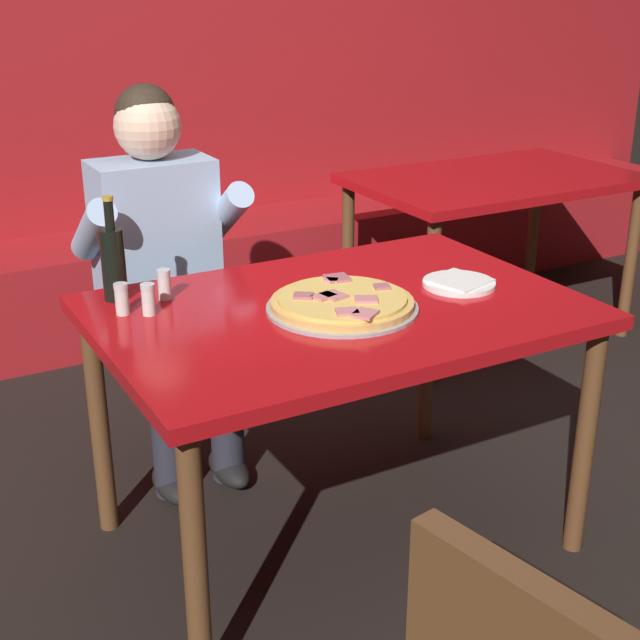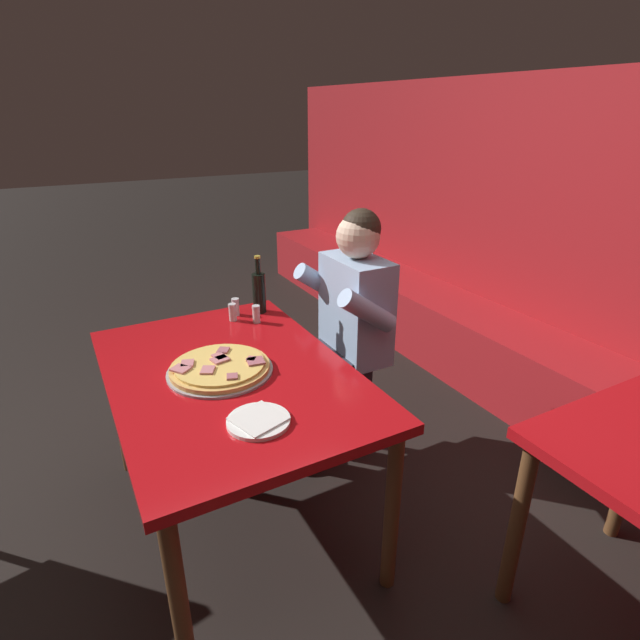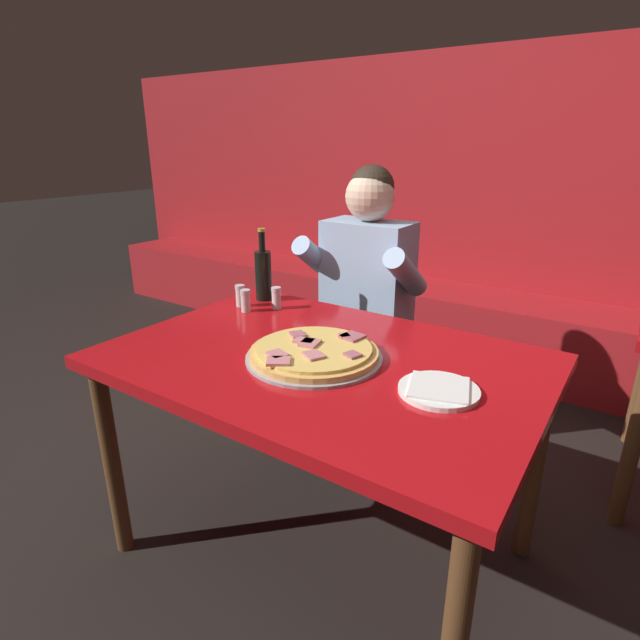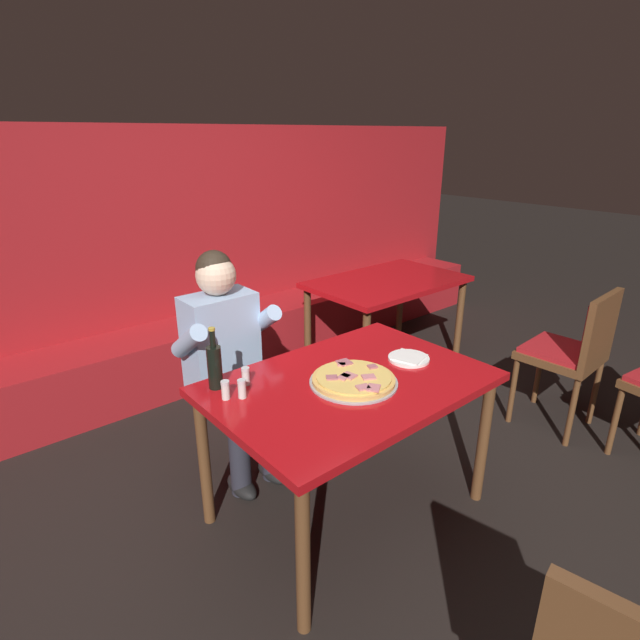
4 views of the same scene
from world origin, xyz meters
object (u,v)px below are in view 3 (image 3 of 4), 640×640
object	(u,v)px
plate_white_paper	(439,390)
shaker_black_pepper	(240,297)
beer_bottle	(263,273)
diner_seated_blue_shirt	(357,300)
pizza	(314,353)
shaker_parmesan	(276,299)
main_dining_table	(322,379)
shaker_oregano	(246,302)

from	to	relation	value
plate_white_paper	shaker_black_pepper	size ratio (longest dim) A/B	2.44
beer_bottle	diner_seated_blue_shirt	distance (m)	0.44
pizza	shaker_black_pepper	bearing A→B (deg)	154.37
shaker_parmesan	diner_seated_blue_shirt	size ratio (longest dim) A/B	0.07
main_dining_table	plate_white_paper	world-z (taller)	plate_white_paper
pizza	beer_bottle	size ratio (longest dim) A/B	1.41
pizza	beer_bottle	distance (m)	0.64
plate_white_paper	beer_bottle	size ratio (longest dim) A/B	0.72
pizza	shaker_oregano	xyz separation A→B (m)	(-0.47, 0.22, 0.02)
plate_white_paper	shaker_oregano	world-z (taller)	shaker_oregano
plate_white_paper	shaker_oregano	size ratio (longest dim) A/B	2.44
plate_white_paper	diner_seated_blue_shirt	world-z (taller)	diner_seated_blue_shirt
beer_bottle	shaker_parmesan	distance (m)	0.15
main_dining_table	shaker_parmesan	distance (m)	0.50
pizza	diner_seated_blue_shirt	xyz separation A→B (m)	(-0.25, 0.70, -0.06)
main_dining_table	shaker_parmesan	world-z (taller)	shaker_parmesan
shaker_parmesan	shaker_black_pepper	bearing A→B (deg)	-158.10
beer_bottle	shaker_oregano	size ratio (longest dim) A/B	3.40
plate_white_paper	shaker_black_pepper	world-z (taller)	shaker_black_pepper
plate_white_paper	beer_bottle	world-z (taller)	beer_bottle
plate_white_paper	diner_seated_blue_shirt	xyz separation A→B (m)	(-0.64, 0.70, -0.05)
beer_bottle	shaker_parmesan	bearing A→B (deg)	-28.99
pizza	shaker_oregano	distance (m)	0.51
pizza	shaker_parmesan	size ratio (longest dim) A/B	4.77
plate_white_paper	beer_bottle	bearing A→B (deg)	157.61
shaker_black_pepper	shaker_parmesan	world-z (taller)	same
beer_bottle	shaker_black_pepper	xyz separation A→B (m)	(-0.02, -0.12, -0.07)
beer_bottle	shaker_oregano	xyz separation A→B (m)	(0.04, -0.16, -0.07)
plate_white_paper	shaker_oregano	xyz separation A→B (m)	(-0.86, 0.21, 0.03)
beer_bottle	shaker_parmesan	xyz separation A→B (m)	(0.12, -0.07, -0.07)
beer_bottle	diner_seated_blue_shirt	world-z (taller)	diner_seated_blue_shirt
beer_bottle	shaker_black_pepper	world-z (taller)	beer_bottle
pizza	plate_white_paper	world-z (taller)	pizza
plate_white_paper	shaker_parmesan	xyz separation A→B (m)	(-0.78, 0.31, 0.03)
shaker_parmesan	diner_seated_blue_shirt	xyz separation A→B (m)	(0.14, 0.39, -0.08)
shaker_oregano	diner_seated_blue_shirt	size ratio (longest dim) A/B	0.07
main_dining_table	beer_bottle	size ratio (longest dim) A/B	4.44
plate_white_paper	shaker_oregano	distance (m)	0.88
shaker_black_pepper	diner_seated_blue_shirt	distance (m)	0.53
shaker_black_pepper	shaker_parmesan	size ratio (longest dim) A/B	1.00
shaker_parmesan	shaker_oregano	xyz separation A→B (m)	(-0.08, -0.09, 0.00)
diner_seated_blue_shirt	shaker_black_pepper	bearing A→B (deg)	-121.76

